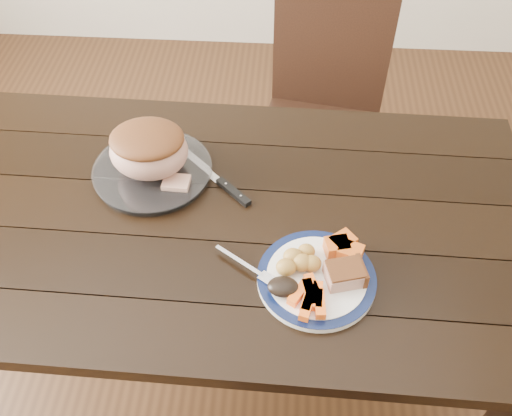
# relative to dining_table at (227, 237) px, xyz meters

# --- Properties ---
(ground) EXTENTS (4.00, 4.00, 0.00)m
(ground) POSITION_rel_dining_table_xyz_m (0.00, 0.00, -0.66)
(ground) COLOR #472B16
(ground) RESTS_ON ground
(dining_table) EXTENTS (1.62, 0.93, 0.75)m
(dining_table) POSITION_rel_dining_table_xyz_m (0.00, 0.00, 0.00)
(dining_table) COLOR black
(dining_table) RESTS_ON ground
(chair_far) EXTENTS (0.48, 0.49, 0.93)m
(chair_far) POSITION_rel_dining_table_xyz_m (0.28, 0.74, -0.13)
(chair_far) COLOR black
(chair_far) RESTS_ON ground
(dinner_plate) EXTENTS (0.27, 0.27, 0.02)m
(dinner_plate) POSITION_rel_dining_table_xyz_m (0.23, -0.19, 0.10)
(dinner_plate) COLOR white
(dinner_plate) RESTS_ON dining_table
(plate_rim) EXTENTS (0.27, 0.27, 0.02)m
(plate_rim) POSITION_rel_dining_table_xyz_m (0.23, -0.19, 0.11)
(plate_rim) COLOR #0B1539
(plate_rim) RESTS_ON dinner_plate
(serving_platter) EXTENTS (0.31, 0.31, 0.02)m
(serving_platter) POSITION_rel_dining_table_xyz_m (-0.21, 0.13, 0.10)
(serving_platter) COLOR white
(serving_platter) RESTS_ON dining_table
(pork_slice) EXTENTS (0.10, 0.09, 0.04)m
(pork_slice) POSITION_rel_dining_table_xyz_m (0.29, -0.20, 0.13)
(pork_slice) COLOR tan
(pork_slice) RESTS_ON dinner_plate
(roasted_potatoes) EXTENTS (0.10, 0.09, 0.04)m
(roasted_potatoes) POSITION_rel_dining_table_xyz_m (0.19, -0.17, 0.13)
(roasted_potatoes) COLOR gold
(roasted_potatoes) RESTS_ON dinner_plate
(carrot_batons) EXTENTS (0.09, 0.12, 0.02)m
(carrot_batons) POSITION_rel_dining_table_xyz_m (0.22, -0.26, 0.12)
(carrot_batons) COLOR #FF6215
(carrot_batons) RESTS_ON dinner_plate
(pumpkin_wedges) EXTENTS (0.10, 0.09, 0.04)m
(pumpkin_wedges) POSITION_rel_dining_table_xyz_m (0.29, -0.12, 0.13)
(pumpkin_wedges) COLOR orange
(pumpkin_wedges) RESTS_ON dinner_plate
(dark_mushroom) EXTENTS (0.07, 0.05, 0.03)m
(dark_mushroom) POSITION_rel_dining_table_xyz_m (0.15, -0.24, 0.13)
(dark_mushroom) COLOR black
(dark_mushroom) RESTS_ON dinner_plate
(fork) EXTENTS (0.16, 0.11, 0.00)m
(fork) POSITION_rel_dining_table_xyz_m (0.08, -0.18, 0.11)
(fork) COLOR silver
(fork) RESTS_ON dinner_plate
(roast_joint) EXTENTS (0.21, 0.18, 0.14)m
(roast_joint) POSITION_rel_dining_table_xyz_m (-0.21, 0.13, 0.18)
(roast_joint) COLOR tan
(roast_joint) RESTS_ON serving_platter
(cut_slice) EXTENTS (0.07, 0.06, 0.02)m
(cut_slice) POSITION_rel_dining_table_xyz_m (-0.14, 0.08, 0.12)
(cut_slice) COLOR tan
(cut_slice) RESTS_ON serving_platter
(carving_knife) EXTENTS (0.25, 0.24, 0.01)m
(carving_knife) POSITION_rel_dining_table_xyz_m (-0.01, 0.10, 0.10)
(carving_knife) COLOR silver
(carving_knife) RESTS_ON dining_table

